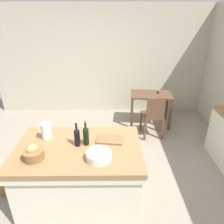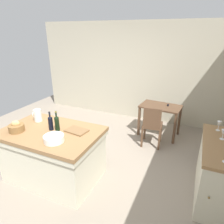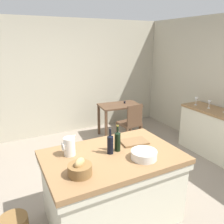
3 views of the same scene
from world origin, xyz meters
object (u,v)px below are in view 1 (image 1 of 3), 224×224
Objects in this scene: island_table at (80,172)px; writing_desk at (151,99)px; pitcher at (46,131)px; wooden_chair at (153,115)px; wicker_hamper at (7,181)px; bread_basket at (33,154)px; wash_bowl at (99,156)px; wine_bottle_dark at (86,135)px; wine_bottle_amber at (77,137)px; cutting_board at (110,139)px.

island_table is 1.65× the size of writing_desk.
wooden_chair is at bearing 39.73° from pitcher.
wooden_chair is at bearing 31.13° from wicker_hamper.
island_table is 0.70m from bread_basket.
island_table is 0.58m from wash_bowl.
wine_bottle_dark reaches higher than island_table.
wooden_chair is at bearing 51.30° from wine_bottle_amber.
wine_bottle_amber is at bearing -163.96° from cutting_board.
cutting_board is (0.83, -0.06, -0.10)m from pitcher.
pitcher reaches higher than wicker_hamper.
wicker_hamper is at bearing 173.91° from wine_bottle_dark.
writing_desk is 2.83× the size of cutting_board.
writing_desk is 2.27m from cutting_board.
wine_bottle_amber is at bearing 29.52° from bread_basket.
island_table is 0.59m from cutting_board.
writing_desk is 3.99× the size of bread_basket.
wine_bottle_amber is (-1.28, -1.60, 0.49)m from wooden_chair.
bread_basket is 0.77× the size of wine_bottle_amber.
wooden_chair is 2.97× the size of wine_bottle_amber.
wine_bottle_amber is 1.41m from wicker_hamper.
wash_bowl is at bearing -60.25° from wine_bottle_dark.
pitcher is at bearing 154.22° from island_table.
wooden_chair is (1.27, 1.64, 0.03)m from island_table.
pitcher reaches higher than island_table.
wooden_chair is 3.17× the size of wash_bowl.
wine_bottle_amber reaches higher than island_table.
writing_desk is at bearing 48.60° from pitcher.
bread_basket is 0.76× the size of wicker_hamper.
bread_basket is at bearing -154.41° from island_table.
pitcher is 0.76× the size of cutting_board.
pitcher is 1.08m from wicker_hamper.
bread_basket is at bearing -150.48° from wine_bottle_amber.
wine_bottle_dark reaches higher than wooden_chair.
wine_bottle_amber is at bearing 135.16° from wash_bowl.
wicker_hamper is (-1.12, 0.19, -0.33)m from island_table.
wine_bottle_dark is 0.11m from wine_bottle_amber.
wine_bottle_amber is (-0.01, 0.04, 0.52)m from island_table.
bread_basket is at bearing -126.33° from writing_desk.
cutting_board is (-0.88, -1.48, 0.38)m from wooden_chair.
wine_bottle_dark is at bearing 30.91° from island_table.
wash_bowl is at bearing -41.95° from island_table.
island_table is at bearing 25.59° from bread_basket.
wooden_chair is 2.82× the size of wine_bottle_dark.
wash_bowl is at bearing -17.18° from wicker_hamper.
island_table is 0.71m from pitcher.
bread_basket reaches higher than wash_bowl.
island_table is 0.54m from wine_bottle_dark.
writing_desk is (1.32, 2.21, 0.16)m from island_table.
wine_bottle_dark is 1.03× the size of wicker_hamper.
wooden_chair is at bearing 46.88° from bread_basket.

